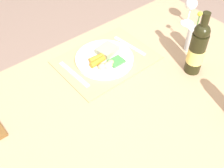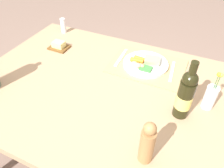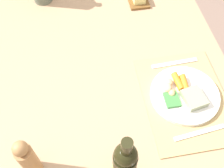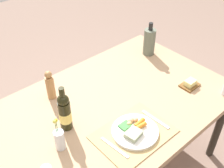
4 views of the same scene
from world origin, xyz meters
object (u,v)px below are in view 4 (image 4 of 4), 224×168
at_px(pepper_mill, 50,85).
at_px(butter_dish, 190,84).
at_px(flower_vase, 59,139).
at_px(dinner_plate, 135,130).
at_px(cooler_bottle, 149,42).
at_px(knife, 155,119).
at_px(wine_bottle, 65,112).
at_px(dining_table, 114,109).
at_px(fork, 115,147).

bearing_deg(pepper_mill, butter_dish, -34.42).
bearing_deg(flower_vase, dinner_plate, -27.28).
bearing_deg(cooler_bottle, pepper_mill, 176.35).
relative_size(dinner_plate, flower_vase, 1.26).
bearing_deg(cooler_bottle, flower_vase, -162.59).
distance_m(knife, wine_bottle, 0.55).
height_order(dinner_plate, butter_dish, dinner_plate).
xyz_separation_m(dining_table, pepper_mill, (-0.28, 0.32, 0.17)).
bearing_deg(cooler_bottle, knife, -134.12).
relative_size(knife, pepper_mill, 0.97).
distance_m(flower_vase, butter_dish, 1.00).
distance_m(dinner_plate, wine_bottle, 0.42).
bearing_deg(wine_bottle, dinner_plate, -47.91).
height_order(dinner_plate, pepper_mill, pepper_mill).
height_order(knife, butter_dish, butter_dish).
distance_m(dining_table, knife, 0.31).
height_order(dinner_plate, wine_bottle, wine_bottle).
height_order(fork, pepper_mill, pepper_mill).
bearing_deg(dinner_plate, butter_dish, 4.66).
relative_size(flower_vase, wine_bottle, 0.72).
bearing_deg(cooler_bottle, butter_dish, -101.37).
xyz_separation_m(dinner_plate, pepper_mill, (-0.19, 0.60, 0.08)).
height_order(dining_table, dinner_plate, dinner_plate).
relative_size(knife, butter_dish, 1.60).
height_order(wine_bottle, butter_dish, wine_bottle).
bearing_deg(butter_dish, cooler_bottle, 78.63).
bearing_deg(wine_bottle, butter_dish, -16.09).
height_order(dining_table, wine_bottle, wine_bottle).
bearing_deg(butter_dish, flower_vase, 171.44).
xyz_separation_m(dinner_plate, fork, (-0.17, -0.01, -0.01)).
bearing_deg(flower_vase, fork, -43.03).
bearing_deg(wine_bottle, knife, -35.68).
distance_m(fork, cooler_bottle, 1.03).
distance_m(knife, butter_dish, 0.44).
bearing_deg(fork, butter_dish, -1.85).
xyz_separation_m(fork, flower_vase, (-0.22, 0.20, 0.06)).
distance_m(dinner_plate, knife, 0.17).
relative_size(fork, cooler_bottle, 0.73).
height_order(fork, butter_dish, butter_dish).
relative_size(fork, flower_vase, 0.93).
height_order(knife, pepper_mill, pepper_mill).
distance_m(fork, wine_bottle, 0.35).
height_order(dinner_plate, fork, dinner_plate).
xyz_separation_m(dinner_plate, cooler_bottle, (0.70, 0.54, 0.09)).
xyz_separation_m(dining_table, knife, (0.08, -0.29, 0.07)).
relative_size(fork, wine_bottle, 0.66).
bearing_deg(knife, flower_vase, 156.66).
relative_size(knife, cooler_bottle, 0.74).
xyz_separation_m(cooler_bottle, pepper_mill, (-0.90, 0.06, -0.01)).
bearing_deg(dinner_plate, flower_vase, 152.72).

